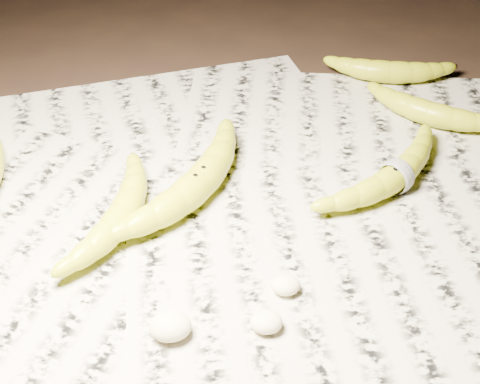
{
  "coord_description": "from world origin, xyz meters",
  "views": [
    {
      "loc": [
        -0.06,
        -0.57,
        0.51
      ],
      "look_at": [
        -0.01,
        -0.0,
        0.05
      ],
      "focal_mm": 50.0,
      "sensor_mm": 36.0,
      "label": 1
    }
  ],
  "objects": [
    {
      "name": "ground",
      "position": [
        0.0,
        0.0,
        0.0
      ],
      "size": [
        3.0,
        3.0,
        0.0
      ],
      "primitive_type": "plane",
      "color": "black",
      "rests_on": "ground"
    },
    {
      "name": "newspaper_patch",
      "position": [
        0.01,
        0.03,
        0.0
      ],
      "size": [
        0.9,
        0.7,
        0.01
      ],
      "primitive_type": "cube",
      "color": "#B1AD98",
      "rests_on": "ground"
    },
    {
      "name": "banana_left_b",
      "position": [
        -0.14,
        0.0,
        0.03
      ],
      "size": [
        0.12,
        0.19,
        0.04
      ],
      "primitive_type": null,
      "rotation": [
        0.0,
        0.0,
        1.22
      ],
      "color": "gold",
      "rests_on": "newspaper_patch"
    },
    {
      "name": "banana_center",
      "position": [
        -0.05,
        0.05,
        0.03
      ],
      "size": [
        0.18,
        0.22,
        0.04
      ],
      "primitive_type": null,
      "rotation": [
        0.0,
        0.0,
        0.97
      ],
      "color": "gold",
      "rests_on": "newspaper_patch"
    },
    {
      "name": "banana_taped",
      "position": [
        0.18,
        0.05,
        0.03
      ],
      "size": [
        0.19,
        0.17,
        0.03
      ],
      "primitive_type": null,
      "rotation": [
        0.0,
        0.0,
        0.7
      ],
      "color": "gold",
      "rests_on": "newspaper_patch"
    },
    {
      "name": "banana_upper_a",
      "position": [
        0.27,
        0.18,
        0.02
      ],
      "size": [
        0.17,
        0.15,
        0.03
      ],
      "primitive_type": null,
      "rotation": [
        0.0,
        0.0,
        -0.63
      ],
      "color": "gold",
      "rests_on": "newspaper_patch"
    },
    {
      "name": "banana_upper_b",
      "position": [
        0.24,
        0.3,
        0.03
      ],
      "size": [
        0.17,
        0.09,
        0.03
      ],
      "primitive_type": null,
      "rotation": [
        0.0,
        0.0,
        -0.22
      ],
      "color": "gold",
      "rests_on": "newspaper_patch"
    },
    {
      "name": "measuring_tape",
      "position": [
        0.18,
        0.05,
        0.03
      ],
      "size": [
        0.03,
        0.04,
        0.04
      ],
      "primitive_type": "torus",
      "rotation": [
        0.0,
        1.57,
        0.7
      ],
      "color": "white",
      "rests_on": "newspaper_patch"
    },
    {
      "name": "flesh_chunk_a",
      "position": [
        -0.09,
        -0.16,
        0.02
      ],
      "size": [
        0.04,
        0.03,
        0.02
      ],
      "primitive_type": "ellipsoid",
      "color": "beige",
      "rests_on": "newspaper_patch"
    },
    {
      "name": "flesh_chunk_b",
      "position": [
        0.0,
        -0.16,
        0.02
      ],
      "size": [
        0.03,
        0.03,
        0.02
      ],
      "primitive_type": "ellipsoid",
      "color": "beige",
      "rests_on": "newspaper_patch"
    },
    {
      "name": "flesh_chunk_c",
      "position": [
        0.03,
        -0.11,
        0.02
      ],
      "size": [
        0.03,
        0.03,
        0.02
      ],
      "primitive_type": "ellipsoid",
      "color": "beige",
      "rests_on": "newspaper_patch"
    }
  ]
}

